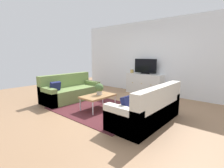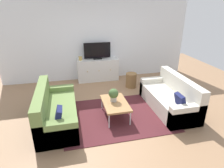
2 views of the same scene
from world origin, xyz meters
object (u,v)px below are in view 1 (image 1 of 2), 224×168
potted_plant (99,88)px  tv_console (144,84)px  coffee_table (98,96)px  wicker_basket (157,96)px  couch_right_side (149,111)px  couch_left_side (70,91)px  flat_screen_tv (145,66)px  mantel_clock (132,71)px

potted_plant → tv_console: tv_console is taller
potted_plant → tv_console: 2.38m
coffee_table → wicker_basket: (0.93, 1.60, -0.13)m
couch_right_side → coffee_table: (-1.48, -0.07, 0.08)m
couch_left_side → wicker_basket: (2.32, 1.53, -0.05)m
couch_right_side → wicker_basket: couch_right_side is taller
couch_left_side → potted_plant: size_ratio=5.90×
couch_right_side → coffee_table: couch_right_side is taller
potted_plant → wicker_basket: (0.95, 1.52, -0.33)m
tv_console → flat_screen_tv: flat_screen_tv is taller
potted_plant → flat_screen_tv: flat_screen_tv is taller
wicker_basket → mantel_clock: bearing=150.7°
potted_plant → tv_console: (0.02, 2.37, -0.18)m
couch_right_side → tv_console: size_ratio=1.32×
mantel_clock → wicker_basket: size_ratio=0.28×
couch_left_side → tv_console: bearing=59.7°
couch_right_side → tv_console: (-1.48, 2.37, 0.10)m
mantel_clock → potted_plant: bearing=-76.8°
coffee_table → potted_plant: 0.22m
couch_left_side → potted_plant: bearing=0.2°
coffee_table → mantel_clock: (-0.58, 2.44, 0.46)m
tv_console → mantel_clock: (-0.58, 0.00, 0.44)m
flat_screen_tv → mantel_clock: size_ratio=6.86×
potted_plant → flat_screen_tv: bearing=89.5°
tv_console → potted_plant: bearing=-90.5°
flat_screen_tv → potted_plant: bearing=-90.5°
coffee_table → mantel_clock: size_ratio=7.09×
potted_plant → mantel_clock: mantel_clock is taller
coffee_table → flat_screen_tv: (-0.00, 2.46, 0.67)m
couch_right_side → coffee_table: 1.49m
couch_left_side → couch_right_side: size_ratio=1.00×
tv_console → couch_left_side: bearing=-120.3°
potted_plant → couch_right_side: bearing=-0.2°
couch_right_side → potted_plant: (-1.50, 0.00, 0.28)m
potted_plant → coffee_table: bearing=-72.3°
tv_console → wicker_basket: (0.93, -0.85, -0.15)m
wicker_basket → flat_screen_tv: bearing=137.1°
couch_right_side → potted_plant: couch_right_side is taller
coffee_table → tv_console: bearing=90.0°
flat_screen_tv → mantel_clock: bearing=-178.0°
flat_screen_tv → mantel_clock: flat_screen_tv is taller
coffee_table → potted_plant: size_ratio=2.96×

